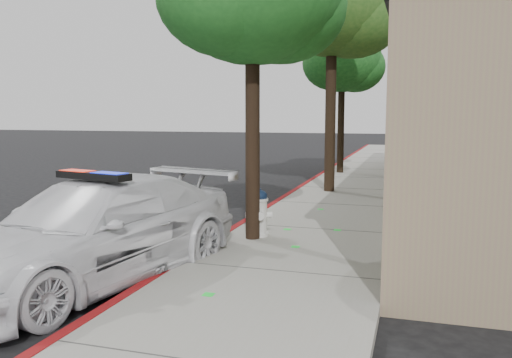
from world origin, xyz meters
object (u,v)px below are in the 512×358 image
object	(u,v)px
street_tree_far	(343,62)
street_tree_mid	(333,7)
police_car	(95,230)
fire_hydrant	(259,212)

from	to	relation	value
street_tree_far	street_tree_mid	bearing A→B (deg)	-85.70
police_car	street_tree_mid	distance (m)	10.46
fire_hydrant	street_tree_far	size ratio (longest dim) A/B	0.16
police_car	fire_hydrant	world-z (taller)	police_car
police_car	street_tree_far	world-z (taller)	street_tree_far
police_car	street_tree_mid	bearing A→B (deg)	90.32
street_tree_far	police_car	bearing A→B (deg)	-96.59
police_car	street_tree_far	xyz separation A→B (m)	(1.64, 14.18, 3.66)
street_tree_mid	street_tree_far	distance (m)	5.22
police_car	fire_hydrant	xyz separation A→B (m)	(1.65, 2.83, -0.15)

